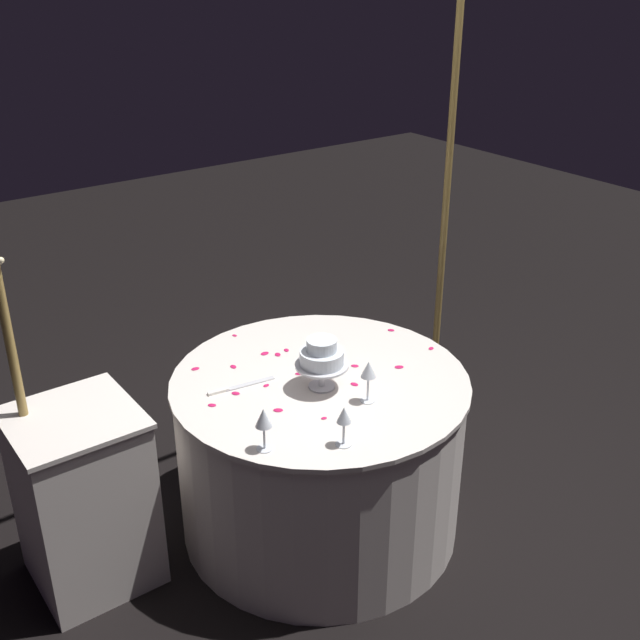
{
  "coord_description": "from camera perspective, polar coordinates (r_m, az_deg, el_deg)",
  "views": [
    {
      "loc": [
        -1.67,
        -2.28,
        2.39
      ],
      "look_at": [
        0.0,
        0.0,
        1.03
      ],
      "focal_mm": 43.55,
      "sensor_mm": 36.0,
      "label": 1
    }
  ],
  "objects": [
    {
      "name": "ground_plane",
      "position": [
        3.7,
        -0.0,
        -14.58
      ],
      "size": [
        12.0,
        12.0,
        0.0
      ],
      "primitive_type": "plane",
      "color": "black"
    },
    {
      "name": "decorative_arch",
      "position": [
        3.27,
        -4.44,
        12.0
      ],
      "size": [
        2.25,
        0.05,
        2.51
      ],
      "color": "olive",
      "rests_on": "ground"
    },
    {
      "name": "main_table",
      "position": [
        3.47,
        -0.0,
        -9.78
      ],
      "size": [
        1.26,
        1.26,
        0.76
      ],
      "color": "silver",
      "rests_on": "ground"
    },
    {
      "name": "side_table",
      "position": [
        3.34,
        -16.91,
        -12.42
      ],
      "size": [
        0.48,
        0.48,
        0.78
      ],
      "color": "silver",
      "rests_on": "ground"
    },
    {
      "name": "tiered_cake",
      "position": [
        3.14,
        0.13,
        -2.73
      ],
      "size": [
        0.22,
        0.22,
        0.22
      ],
      "color": "silver",
      "rests_on": "main_table"
    },
    {
      "name": "wine_glass_0",
      "position": [
        3.05,
        3.58,
        -3.8
      ],
      "size": [
        0.06,
        0.06,
        0.18
      ],
      "color": "silver",
      "rests_on": "main_table"
    },
    {
      "name": "wine_glass_1",
      "position": [
        2.8,
        1.77,
        -7.16
      ],
      "size": [
        0.06,
        0.06,
        0.16
      ],
      "color": "silver",
      "rests_on": "main_table"
    },
    {
      "name": "wine_glass_2",
      "position": [
        2.78,
        -4.16,
        -7.3
      ],
      "size": [
        0.06,
        0.06,
        0.17
      ],
      "color": "silver",
      "rests_on": "main_table"
    },
    {
      "name": "cake_knife",
      "position": [
        3.22,
        -6.1,
        -4.91
      ],
      "size": [
        0.3,
        0.06,
        0.01
      ],
      "color": "silver",
      "rests_on": "main_table"
    },
    {
      "name": "rose_petal_0",
      "position": [
        3.49,
        -2.48,
        -2.23
      ],
      "size": [
        0.03,
        0.04,
        0.0
      ],
      "primitive_type": "ellipsoid",
      "rotation": [
        0.0,
        0.0,
        4.38
      ],
      "color": "#C61951",
      "rests_on": "main_table"
    },
    {
      "name": "rose_petal_1",
      "position": [
        3.18,
        -6.22,
        -5.38
      ],
      "size": [
        0.04,
        0.04,
        0.0
      ],
      "primitive_type": "ellipsoid",
      "rotation": [
        0.0,
        0.0,
        2.15
      ],
      "color": "#C61951",
      "rests_on": "main_table"
    },
    {
      "name": "rose_petal_2",
      "position": [
        3.44,
        0.27,
        -2.7
      ],
      "size": [
        0.04,
        0.03,
        0.0
      ],
      "primitive_type": "ellipsoid",
      "rotation": [
        0.0,
        0.0,
        2.78
      ],
      "color": "#C61951",
      "rests_on": "main_table"
    },
    {
      "name": "rose_petal_3",
      "position": [
        3.38,
        -9.15,
        -3.55
      ],
      "size": [
        0.04,
        0.03,
        0.0
      ],
      "primitive_type": "ellipsoid",
      "rotation": [
        0.0,
        0.0,
        3.04
      ],
      "color": "#C61951",
      "rests_on": "main_table"
    },
    {
      "name": "rose_petal_4",
      "position": [
        3.06,
        -3.09,
        -6.63
      ],
      "size": [
        0.05,
        0.05,
        0.0
      ],
      "primitive_type": "ellipsoid",
      "rotation": [
        0.0,
        0.0,
        5.6
      ],
      "color": "#C61951",
      "rests_on": "main_table"
    },
    {
      "name": "rose_petal_5",
      "position": [
        3.01,
        0.29,
        -7.22
      ],
      "size": [
        0.03,
        0.02,
        0.0
      ],
      "primitive_type": "ellipsoid",
      "rotation": [
        0.0,
        0.0,
        2.86
      ],
      "color": "#C61951",
      "rests_on": "main_table"
    },
    {
      "name": "rose_petal_6",
      "position": [
        3.38,
        -6.39,
        -3.43
      ],
      "size": [
        0.03,
        0.04,
        0.0
      ],
      "primitive_type": "ellipsoid",
      "rotation": [
        0.0,
        0.0,
        4.68
      ],
      "color": "#C61951",
      "rests_on": "main_table"
    },
    {
      "name": "rose_petal_7",
      "position": [
        3.22,
        -3.97,
        -4.82
      ],
      "size": [
        0.03,
        0.03,
        0.0
      ],
      "primitive_type": "ellipsoid",
      "rotation": [
        0.0,
        0.0,
        0.23
      ],
      "color": "#C61951",
      "rests_on": "main_table"
    },
    {
      "name": "rose_petal_8",
      "position": [
        3.37,
        5.83,
        -3.45
      ],
      "size": [
        0.05,
        0.04,
        0.0
      ],
      "primitive_type": "ellipsoid",
      "rotation": [
        0.0,
        0.0,
        5.76
      ],
      "color": "#C61951",
      "rests_on": "main_table"
    },
    {
      "name": "rose_petal_9",
      "position": [
        3.46,
        -3.13,
        -2.54
      ],
      "size": [
        0.03,
        0.04,
        0.0
      ],
      "primitive_type": "ellipsoid",
      "rotation": [
        0.0,
        0.0,
        4.4
      ],
      "color": "#C61951",
      "rests_on": "main_table"
    },
    {
      "name": "rose_petal_10",
      "position": [
        3.68,
        5.25,
        -0.75
      ],
      "size": [
        0.04,
        0.04,
        0.0
      ],
      "primitive_type": "ellipsoid",
      "rotation": [
        0.0,
        0.0,
        2.29
      ],
      "color": "#C61951",
      "rests_on": "main_table"
    },
    {
      "name": "rose_petal_11",
      "position": [
        3.3,
        -1.61,
        -3.97
      ],
      "size": [
        0.03,
        0.03,
        0.0
      ],
      "primitive_type": "ellipsoid",
      "rotation": [
        0.0,
        0.0,
        5.46
      ],
      "color": "#C61951",
      "rests_on": "main_table"
    },
    {
      "name": "rose_petal_12",
      "position": [
        3.64,
        -6.29,
        -1.14
      ],
      "size": [
        0.02,
        0.03,
        0.0
      ],
      "primitive_type": "ellipsoid",
      "rotation": [
        0.0,
        0.0,
        5.01
      ],
      "color": "#C61951",
      "rests_on": "main_table"
    },
    {
      "name": "rose_petal_13",
      "position": [
        3.36,
        2.58,
        -3.39
      ],
      "size": [
        0.04,
        0.04,
        0.0
      ],
      "primitive_type": "ellipsoid",
      "rotation": [
        0.0,
        0.0,
        2.31
      ],
      "color": "#C61951",
      "rests_on": "main_table"
    },
    {
      "name": "rose_petal_14",
      "position": [
        3.12,
        -7.94,
        -6.21
      ],
      "size": [
        0.04,
        0.04,
        0.0
      ],
      "primitive_type": "ellipsoid",
      "rotation": [
        0.0,
        0.0,
        2.31
      ],
      "color": "#C61951",
      "rests_on": "main_table"
    },
    {
      "name": "rose_petal_15",
      "position": [
        3.47,
        -4.08,
        -2.46
      ],
      "size": [
        0.04,
        0.03,
        0.0
      ],
      "primitive_type": "ellipsoid",
      "rotation": [
        0.0,
        0.0,
        3.2
      ],
      "color": "#C61951",
      "rests_on": "main_table"
    },
    {
      "name": "rose_petal_16",
      "position": [
        3.23,
        2.54,
        -4.74
      ],
      "size": [
        0.03,
        0.04,
        0.0
      ],
      "primitive_type": "ellipsoid",
      "rotation": [
        0.0,
        0.0,
        1.85
      ],
      "color": "#C61951",
      "rests_on": "main_table"
    },
    {
      "name": "rose_petal_17",
      "position": [
        3.54,
        8.17,
        -2.08
      ],
      "size": [
        0.04,
        0.03,
        0.0
      ],
      "primitive_type": "ellipsoid",
      "rotation": [
        0.0,
        0.0,
        3.57
      ],
      "color": "#C61951",
      "rests_on": "main_table"
    },
    {
      "name": "rose_petal_18",
      "position": [
        3.32,
        3.33,
        -3.88
      ],
      "size": [
        0.02,
        0.03,
        0.0
      ],
      "primitive_type": "ellipsoid",
      "rotation": [
        0.0,
        0.0,
        1.33
      ],
      "color": "#C61951",
      "rests_on": "main_table"
    }
  ]
}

